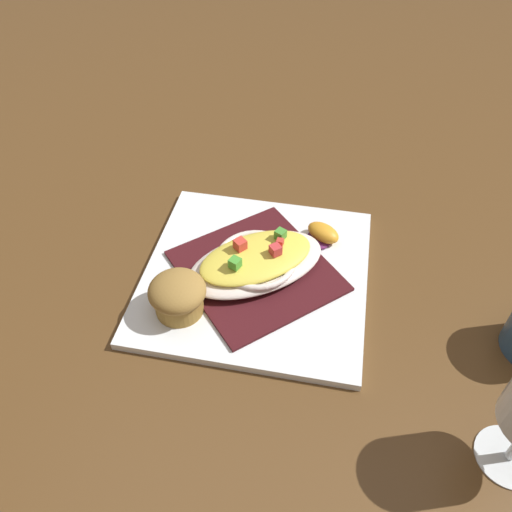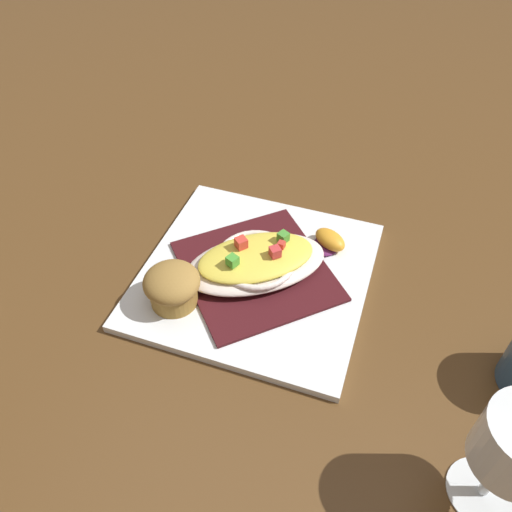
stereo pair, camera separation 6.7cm
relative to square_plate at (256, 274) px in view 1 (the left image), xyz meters
name	(u,v)px [view 1 (the left image)]	position (x,y,z in m)	size (l,w,h in m)	color
ground_plane	(256,277)	(0.00, 0.00, -0.01)	(2.60, 2.60, 0.00)	#56391C
square_plate	(256,274)	(0.00, 0.00, 0.00)	(0.30, 0.30, 0.01)	white
folded_napkin	(256,270)	(0.00, 0.00, 0.01)	(0.18, 0.19, 0.00)	#3F1217
gratin_dish	(256,261)	(0.00, 0.00, 0.03)	(0.22, 0.19, 0.05)	silver
muffin	(178,295)	(0.09, 0.07, 0.03)	(0.07, 0.07, 0.05)	olive
orange_garnish	(322,234)	(-0.09, -0.07, 0.01)	(0.06, 0.06, 0.02)	#5C2154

